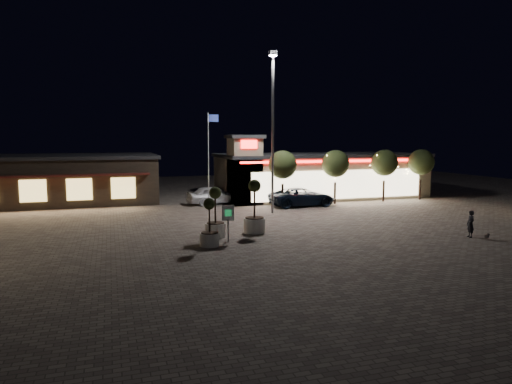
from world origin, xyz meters
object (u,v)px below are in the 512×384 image
object	(u,v)px
white_sedan	(214,195)
pedestrian	(471,224)
pickup_truck	(302,197)
planter_left	(215,221)
valet_sign	(228,216)
planter_mid	(210,231)

from	to	relation	value
white_sedan	pedestrian	size ratio (longest dim) A/B	3.01
pickup_truck	white_sedan	distance (m)	7.76
planter_left	valet_sign	distance (m)	1.54
planter_left	planter_mid	xyz separation A→B (m)	(-0.81, -2.16, -0.11)
pedestrian	planter_left	distance (m)	15.03
white_sedan	valet_sign	world-z (taller)	valet_sign
planter_left	planter_mid	distance (m)	2.31
pickup_truck	planter_mid	xyz separation A→B (m)	(-10.66, -12.01, 0.01)
valet_sign	pedestrian	bearing A→B (deg)	-13.52
planter_mid	planter_left	bearing A→B (deg)	69.41
pickup_truck	valet_sign	bearing A→B (deg)	138.68
white_sedan	valet_sign	xyz separation A→B (m)	(-2.45, -14.63, 0.64)
planter_left	pickup_truck	bearing A→B (deg)	45.02
planter_left	planter_mid	size ratio (longest dim) A/B	1.14
white_sedan	planter_mid	bearing A→B (deg)	159.95
pedestrian	planter_left	world-z (taller)	planter_left
pickup_truck	white_sedan	world-z (taller)	white_sedan
pedestrian	valet_sign	size ratio (longest dim) A/B	0.77
planter_left	valet_sign	bearing A→B (deg)	-73.15
planter_mid	valet_sign	distance (m)	1.59
pickup_truck	pedestrian	bearing A→B (deg)	-164.42
pickup_truck	pedestrian	distance (m)	15.22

